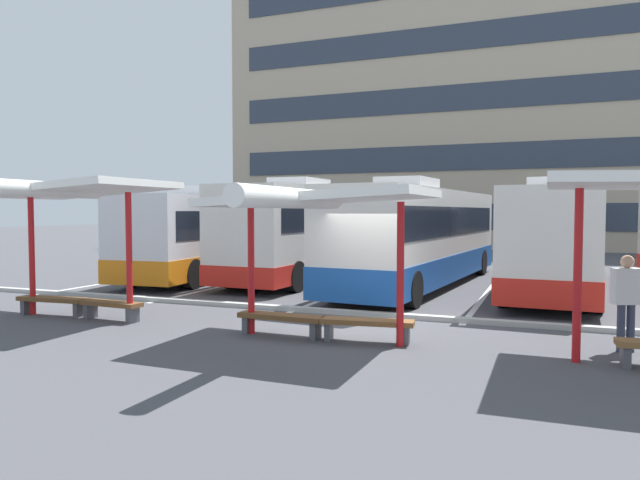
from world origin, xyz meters
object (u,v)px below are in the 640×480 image
(bench_0, at_px, (53,302))
(bench_2, at_px, (281,320))
(waiting_passenger_1, at_px, (627,295))
(waiting_shelter_1, at_px, (317,201))
(bench_1, at_px, (111,306))
(coach_bus_2, at_px, (421,238))
(coach_bus_3, at_px, (556,240))
(coach_bus_1, at_px, (316,232))
(bench_3, at_px, (367,325))
(waiting_shelter_0, at_px, (68,192))
(coach_bus_0, at_px, (220,235))

(bench_0, distance_m, bench_2, 6.23)
(waiting_passenger_1, bearing_deg, bench_0, -175.49)
(bench_2, bearing_deg, bench_0, 179.23)
(waiting_shelter_1, distance_m, waiting_passenger_1, 5.92)
(bench_0, xyz_separation_m, bench_1, (1.80, -0.01, -0.01))
(coach_bus_2, height_order, coach_bus_3, coach_bus_2)
(coach_bus_3, distance_m, bench_1, 13.61)
(bench_0, bearing_deg, bench_1, -0.18)
(coach_bus_1, relative_size, bench_3, 6.36)
(coach_bus_2, xyz_separation_m, bench_1, (-5.45, -8.91, -1.32))
(coach_bus_1, relative_size, waiting_shelter_0, 2.48)
(bench_0, bearing_deg, waiting_passenger_1, 4.51)
(coach_bus_1, bearing_deg, coach_bus_0, -169.36)
(coach_bus_1, height_order, bench_3, coach_bus_1)
(coach_bus_1, height_order, waiting_shelter_0, coach_bus_1)
(coach_bus_1, xyz_separation_m, coach_bus_2, (4.39, -1.29, -0.11))
(bench_1, bearing_deg, waiting_shelter_0, -160.11)
(waiting_shelter_0, relative_size, waiting_shelter_1, 0.96)
(coach_bus_3, bearing_deg, waiting_passenger_1, -82.47)
(coach_bus_2, height_order, waiting_shelter_0, coach_bus_2)
(bench_1, height_order, bench_2, same)
(coach_bus_3, height_order, waiting_shelter_0, coach_bus_3)
(waiting_shelter_0, distance_m, waiting_passenger_1, 11.97)
(coach_bus_2, relative_size, bench_0, 6.63)
(bench_0, height_order, bench_1, same)
(bench_3, bearing_deg, bench_0, -179.82)
(coach_bus_0, height_order, bench_1, coach_bus_0)
(coach_bus_3, height_order, waiting_passenger_1, coach_bus_3)
(bench_1, xyz_separation_m, waiting_shelter_1, (5.33, -0.35, 2.42))
(waiting_shelter_0, height_order, bench_1, waiting_shelter_0)
(coach_bus_3, xyz_separation_m, waiting_passenger_1, (1.12, -8.44, -0.61))
(bench_2, distance_m, waiting_passenger_1, 6.53)
(coach_bus_1, xyz_separation_m, waiting_shelter_0, (-1.96, -10.53, 1.23))
(coach_bus_1, bearing_deg, waiting_shelter_0, -100.54)
(coach_bus_0, distance_m, bench_1, 9.97)
(bench_2, bearing_deg, waiting_shelter_1, -17.10)
(bench_1, height_order, waiting_passenger_1, waiting_passenger_1)
(bench_2, bearing_deg, coach_bus_2, 83.54)
(coach_bus_2, height_order, bench_3, coach_bus_2)
(coach_bus_0, xyz_separation_m, waiting_shelter_1, (8.17, -9.83, 1.15))
(waiting_passenger_1, bearing_deg, coach_bus_1, 136.71)
(coach_bus_3, height_order, bench_1, coach_bus_3)
(coach_bus_2, distance_m, waiting_passenger_1, 9.59)
(bench_0, relative_size, bench_3, 1.01)
(bench_3, bearing_deg, bench_1, -179.71)
(waiting_shelter_0, distance_m, bench_1, 2.83)
(waiting_shelter_1, bearing_deg, coach_bus_3, 65.90)
(coach_bus_2, bearing_deg, bench_1, -121.44)
(bench_2, bearing_deg, bench_3, 3.47)
(coach_bus_1, height_order, coach_bus_2, coach_bus_1)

